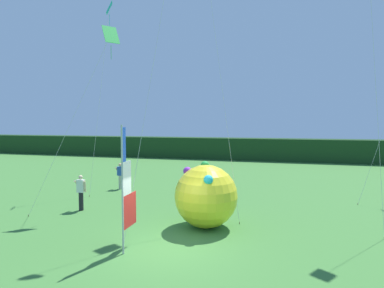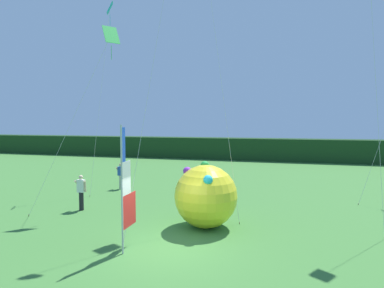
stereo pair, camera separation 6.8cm
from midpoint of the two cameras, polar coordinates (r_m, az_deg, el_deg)
name	(u,v)px [view 1 (the left image)]	position (r m, az deg, el deg)	size (l,w,h in m)	color
ground_plane	(171,248)	(11.84, -3.91, -17.62)	(120.00, 120.00, 0.00)	#3D7533
distant_treeline	(247,149)	(37.45, 9.53, -0.85)	(80.00, 2.40, 2.42)	#193819
banner_flag	(127,191)	(11.25, -11.48, -8.01)	(0.06, 1.03, 4.25)	#B7B7BC
person_near_banner	(120,175)	(21.57, -12.45, -5.34)	(0.55, 0.48, 1.67)	#B7B2A3
person_mid_field	(81,192)	(17.02, -18.87, -7.84)	(0.55, 0.48, 1.73)	black
inflatable_balloon	(206,196)	(13.57, 2.30, -9.03)	(2.58, 2.58, 2.68)	yellow
kite_green_diamond_0	(107,42)	(17.51, -14.60, 16.75)	(3.30, 3.21, 9.12)	brown
kite_cyan_diamond_1	(108,22)	(22.58, -14.52, 19.80)	(0.59, 3.09, 11.88)	brown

